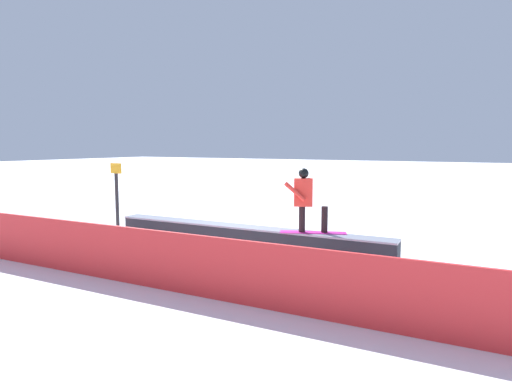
# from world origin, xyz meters

# --- Properties ---
(ground_plane) EXTENTS (120.00, 120.00, 0.00)m
(ground_plane) POSITION_xyz_m (0.00, 0.00, 0.00)
(ground_plane) COLOR white
(grind_box) EXTENTS (7.10, 0.70, 0.57)m
(grind_box) POSITION_xyz_m (0.00, 0.00, 0.26)
(grind_box) COLOR #21262D
(grind_box) RESTS_ON ground_plane
(snowboarder) EXTENTS (1.44, 0.83, 1.41)m
(snowboarder) POSITION_xyz_m (-1.56, 0.01, 1.33)
(snowboarder) COLOR #C01F92
(snowboarder) RESTS_ON grind_box
(safety_fence) EXTENTS (12.06, 0.42, 1.02)m
(safety_fence) POSITION_xyz_m (0.00, 3.17, 0.51)
(safety_fence) COLOR red
(safety_fence) RESTS_ON ground_plane
(trail_marker) EXTENTS (0.40, 0.10, 1.96)m
(trail_marker) POSITION_xyz_m (4.46, -0.29, 1.05)
(trail_marker) COLOR #262628
(trail_marker) RESTS_ON ground_plane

